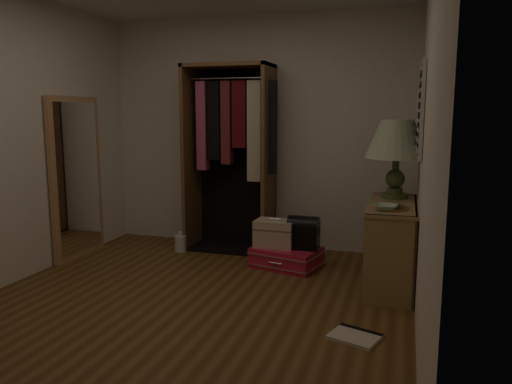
{
  "coord_description": "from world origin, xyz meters",
  "views": [
    {
      "loc": [
        1.64,
        -3.45,
        1.54
      ],
      "look_at": [
        0.3,
        0.95,
        0.8
      ],
      "focal_mm": 35.0,
      "sensor_mm": 36.0,
      "label": 1
    }
  ],
  "objects_px": {
    "console_bookshelf": "(391,242)",
    "white_jug": "(180,243)",
    "pink_suitcase": "(286,257)",
    "table_lamp": "(397,141)",
    "black_bag": "(303,232)",
    "open_wardrobe": "(234,143)",
    "train_case": "(275,233)",
    "floor_mirror": "(76,178)"
  },
  "relations": [
    {
      "from": "open_wardrobe",
      "to": "table_lamp",
      "type": "relative_size",
      "value": 2.8
    },
    {
      "from": "train_case",
      "to": "floor_mirror",
      "type": "bearing_deg",
      "value": -171.6
    },
    {
      "from": "train_case",
      "to": "white_jug",
      "type": "distance_m",
      "value": 1.18
    },
    {
      "from": "black_bag",
      "to": "floor_mirror",
      "type": "bearing_deg",
      "value": -172.57
    },
    {
      "from": "pink_suitcase",
      "to": "black_bag",
      "type": "distance_m",
      "value": 0.32
    },
    {
      "from": "console_bookshelf",
      "to": "floor_mirror",
      "type": "distance_m",
      "value": 3.27
    },
    {
      "from": "floor_mirror",
      "to": "pink_suitcase",
      "type": "distance_m",
      "value": 2.37
    },
    {
      "from": "open_wardrobe",
      "to": "train_case",
      "type": "relative_size",
      "value": 5.07
    },
    {
      "from": "console_bookshelf",
      "to": "train_case",
      "type": "bearing_deg",
      "value": 168.09
    },
    {
      "from": "train_case",
      "to": "white_jug",
      "type": "bearing_deg",
      "value": 171.19
    },
    {
      "from": "open_wardrobe",
      "to": "pink_suitcase",
      "type": "relative_size",
      "value": 2.75
    },
    {
      "from": "train_case",
      "to": "console_bookshelf",
      "type": "bearing_deg",
      "value": -10.92
    },
    {
      "from": "pink_suitcase",
      "to": "train_case",
      "type": "distance_m",
      "value": 0.27
    },
    {
      "from": "open_wardrobe",
      "to": "floor_mirror",
      "type": "distance_m",
      "value": 1.72
    },
    {
      "from": "console_bookshelf",
      "to": "white_jug",
      "type": "relative_size",
      "value": 5.03
    },
    {
      "from": "black_bag",
      "to": "white_jug",
      "type": "bearing_deg",
      "value": 173.18
    },
    {
      "from": "black_bag",
      "to": "table_lamp",
      "type": "xyz_separation_m",
      "value": [
        0.85,
        0.01,
        0.91
      ]
    },
    {
      "from": "pink_suitcase",
      "to": "table_lamp",
      "type": "distance_m",
      "value": 1.55
    },
    {
      "from": "console_bookshelf",
      "to": "train_case",
      "type": "distance_m",
      "value": 1.16
    },
    {
      "from": "floor_mirror",
      "to": "white_jug",
      "type": "xyz_separation_m",
      "value": [
        0.96,
        0.47,
        -0.76
      ]
    },
    {
      "from": "white_jug",
      "to": "black_bag",
      "type": "bearing_deg",
      "value": -7.52
    },
    {
      "from": "floor_mirror",
      "to": "train_case",
      "type": "bearing_deg",
      "value": 7.41
    },
    {
      "from": "console_bookshelf",
      "to": "train_case",
      "type": "xyz_separation_m",
      "value": [
        -1.13,
        0.24,
        -0.06
      ]
    },
    {
      "from": "console_bookshelf",
      "to": "white_jug",
      "type": "xyz_separation_m",
      "value": [
        -2.28,
        0.44,
        -0.3
      ]
    },
    {
      "from": "table_lamp",
      "to": "black_bag",
      "type": "bearing_deg",
      "value": -179.2
    },
    {
      "from": "console_bookshelf",
      "to": "black_bag",
      "type": "bearing_deg",
      "value": 163.7
    },
    {
      "from": "console_bookshelf",
      "to": "black_bag",
      "type": "height_order",
      "value": "console_bookshelf"
    },
    {
      "from": "pink_suitcase",
      "to": "black_bag",
      "type": "relative_size",
      "value": 2.27
    },
    {
      "from": "table_lamp",
      "to": "white_jug",
      "type": "xyz_separation_m",
      "value": [
        -2.28,
        0.18,
        -1.18
      ]
    },
    {
      "from": "console_bookshelf",
      "to": "pink_suitcase",
      "type": "relative_size",
      "value": 1.5
    },
    {
      "from": "pink_suitcase",
      "to": "white_jug",
      "type": "xyz_separation_m",
      "value": [
        -1.26,
        0.21,
        -0.01
      ]
    },
    {
      "from": "floor_mirror",
      "to": "pink_suitcase",
      "type": "relative_size",
      "value": 2.28
    },
    {
      "from": "pink_suitcase",
      "to": "black_bag",
      "type": "xyz_separation_m",
      "value": [
        0.16,
        0.02,
        0.27
      ]
    },
    {
      "from": "console_bookshelf",
      "to": "table_lamp",
      "type": "bearing_deg",
      "value": 89.19
    },
    {
      "from": "console_bookshelf",
      "to": "pink_suitcase",
      "type": "bearing_deg",
      "value": 167.26
    },
    {
      "from": "table_lamp",
      "to": "train_case",
      "type": "bearing_deg",
      "value": -178.97
    },
    {
      "from": "open_wardrobe",
      "to": "black_bag",
      "type": "bearing_deg",
      "value": -28.54
    },
    {
      "from": "floor_mirror",
      "to": "train_case",
      "type": "height_order",
      "value": "floor_mirror"
    },
    {
      "from": "white_jug",
      "to": "train_case",
      "type": "bearing_deg",
      "value": -9.8
    },
    {
      "from": "table_lamp",
      "to": "white_jug",
      "type": "distance_m",
      "value": 2.57
    },
    {
      "from": "console_bookshelf",
      "to": "table_lamp",
      "type": "xyz_separation_m",
      "value": [
        0.0,
        0.26,
        0.89
      ]
    },
    {
      "from": "white_jug",
      "to": "pink_suitcase",
      "type": "bearing_deg",
      "value": -9.33
    }
  ]
}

